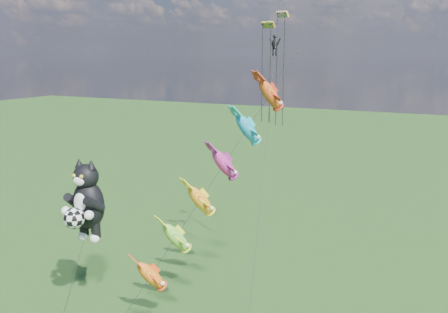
% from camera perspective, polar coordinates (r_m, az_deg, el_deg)
% --- Properties ---
extents(cat_kite_rig, '(2.86, 4.34, 11.84)m').
position_cam_1_polar(cat_kite_rig, '(37.94, -15.51, -4.89)').
color(cat_kite_rig, brown).
rests_on(cat_kite_rig, ground).
extents(fish_windsock_rig, '(8.92, 13.37, 19.73)m').
position_cam_1_polar(fish_windsock_rig, '(32.35, -1.38, -2.99)').
color(fish_windsock_rig, brown).
rests_on(fish_windsock_rig, ground).
extents(parafoil_rig, '(4.86, 17.01, 26.42)m').
position_cam_1_polar(parafoil_rig, '(39.67, 5.76, 11.59)').
color(parafoil_rig, brown).
rests_on(parafoil_rig, ground).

